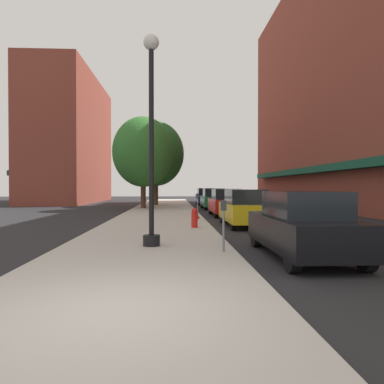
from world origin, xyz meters
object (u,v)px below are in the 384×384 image
object	(u,v)px
car_black	(302,225)
car_red	(226,203)
parking_meter_far	(198,203)
tree_near	(143,152)
lamppost	(151,136)
fire_hydrant	(195,218)
car_yellow	(245,208)
car_green	(213,199)
car_blue	(206,197)
parking_meter_near	(224,219)
tree_mid	(156,154)

from	to	relation	value
car_black	car_red	xyz separation A→B (m)	(0.00, 12.90, 0.00)
parking_meter_far	tree_near	size ratio (longest dim) A/B	0.18
lamppost	car_red	size ratio (longest dim) A/B	1.37
tree_near	parking_meter_far	bearing A→B (deg)	-68.94
car_black	fire_hydrant	bearing A→B (deg)	113.04
car_black	car_yellow	size ratio (longest dim) A/B	1.00
car_green	car_blue	distance (m)	6.83
parking_meter_near	tree_mid	bearing A→B (deg)	96.82
car_black	car_green	bearing A→B (deg)	90.50
fire_hydrant	car_blue	distance (m)	21.05
car_black	car_red	world-z (taller)	same
car_yellow	car_green	xyz separation A→B (m)	(0.00, 12.60, 0.00)
parking_meter_near	car_blue	bearing A→B (deg)	85.77
fire_hydrant	parking_meter_far	distance (m)	4.27
tree_near	car_red	size ratio (longest dim) A/B	1.67
parking_meter_far	car_red	distance (m)	3.56
tree_near	car_yellow	distance (m)	13.93
parking_meter_near	car_red	world-z (taller)	car_red
fire_hydrant	car_green	size ratio (longest dim) A/B	0.18
tree_near	car_green	bearing A→B (deg)	4.02
car_black	car_yellow	world-z (taller)	same
parking_meter_near	car_yellow	distance (m)	7.19
tree_mid	car_blue	world-z (taller)	tree_mid
car_yellow	car_blue	distance (m)	19.43
tree_mid	car_black	size ratio (longest dim) A/B	1.80
car_yellow	parking_meter_near	bearing A→B (deg)	-103.94
parking_meter_near	car_green	size ratio (longest dim) A/B	0.30
parking_meter_near	car_green	world-z (taller)	car_green
lamppost	car_blue	world-z (taller)	lamppost
parking_meter_near	car_yellow	xyz separation A→B (m)	(1.95, 6.92, -0.14)
tree_near	car_blue	bearing A→B (deg)	52.26
lamppost	tree_mid	bearing A→B (deg)	92.47
tree_mid	car_black	distance (m)	25.22
fire_hydrant	tree_mid	xyz separation A→B (m)	(-2.48, 18.73, 4.33)
car_black	car_green	size ratio (longest dim) A/B	1.00
fire_hydrant	tree_mid	world-z (taller)	tree_mid
car_yellow	car_red	size ratio (longest dim) A/B	1.00
lamppost	car_black	bearing A→B (deg)	-18.35
fire_hydrant	tree_near	distance (m)	14.62
tree_mid	lamppost	bearing A→B (deg)	-87.53
lamppost	fire_hydrant	xyz separation A→B (m)	(1.48, 4.42, -2.68)
lamppost	parking_meter_near	world-z (taller)	lamppost
tree_near	car_red	xyz separation A→B (m)	(5.59, -6.48, -3.72)
car_yellow	car_red	xyz separation A→B (m)	(0.00, 5.73, 0.00)
parking_meter_near	tree_mid	xyz separation A→B (m)	(-2.89, 24.17, 3.90)
parking_meter_far	car_blue	size ratio (longest dim) A/B	0.30
lamppost	fire_hydrant	size ratio (longest dim) A/B	7.47
tree_near	car_red	bearing A→B (deg)	-49.22
lamppost	car_yellow	bearing A→B (deg)	56.96
parking_meter_near	tree_near	bearing A→B (deg)	100.78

